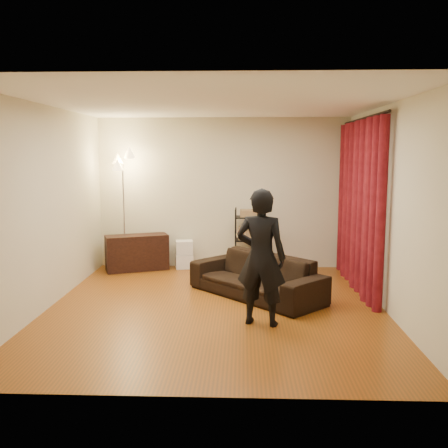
{
  "coord_description": "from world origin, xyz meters",
  "views": [
    {
      "loc": [
        0.36,
        -6.5,
        2.06
      ],
      "look_at": [
        0.1,
        0.3,
        1.1
      ],
      "focal_mm": 40.0,
      "sensor_mm": 36.0,
      "label": 1
    }
  ],
  "objects_px": {
    "sofa": "(256,276)",
    "storage_boxes": "(184,254)",
    "media_cabinet": "(137,253)",
    "wire_shelf": "(250,240)",
    "person": "(261,257)",
    "floor_lamp": "(124,212)"
  },
  "relations": [
    {
      "from": "person",
      "to": "wire_shelf",
      "type": "distance_m",
      "value": 2.81
    },
    {
      "from": "person",
      "to": "wire_shelf",
      "type": "bearing_deg",
      "value": -73.21
    },
    {
      "from": "wire_shelf",
      "to": "person",
      "type": "bearing_deg",
      "value": -110.86
    },
    {
      "from": "media_cabinet",
      "to": "storage_boxes",
      "type": "xyz_separation_m",
      "value": [
        0.83,
        0.16,
        -0.06
      ]
    },
    {
      "from": "sofa",
      "to": "wire_shelf",
      "type": "relative_size",
      "value": 1.86
    },
    {
      "from": "sofa",
      "to": "floor_lamp",
      "type": "relative_size",
      "value": 0.99
    },
    {
      "from": "wire_shelf",
      "to": "sofa",
      "type": "bearing_deg",
      "value": -110.29
    },
    {
      "from": "sofa",
      "to": "wire_shelf",
      "type": "bearing_deg",
      "value": 137.75
    },
    {
      "from": "sofa",
      "to": "media_cabinet",
      "type": "distance_m",
      "value": 2.62
    },
    {
      "from": "sofa",
      "to": "media_cabinet",
      "type": "height_order",
      "value": "media_cabinet"
    },
    {
      "from": "sofa",
      "to": "storage_boxes",
      "type": "height_order",
      "value": "sofa"
    },
    {
      "from": "media_cabinet",
      "to": "wire_shelf",
      "type": "height_order",
      "value": "wire_shelf"
    },
    {
      "from": "person",
      "to": "floor_lamp",
      "type": "bearing_deg",
      "value": -35.03
    },
    {
      "from": "wire_shelf",
      "to": "storage_boxes",
      "type": "bearing_deg",
      "value": 150.42
    },
    {
      "from": "person",
      "to": "media_cabinet",
      "type": "xyz_separation_m",
      "value": [
        -2.1,
        2.78,
        -0.51
      ]
    },
    {
      "from": "sofa",
      "to": "storage_boxes",
      "type": "distance_m",
      "value": 2.15
    },
    {
      "from": "person",
      "to": "storage_boxes",
      "type": "bearing_deg",
      "value": -51.62
    },
    {
      "from": "sofa",
      "to": "floor_lamp",
      "type": "distance_m",
      "value": 2.87
    },
    {
      "from": "storage_boxes",
      "to": "floor_lamp",
      "type": "relative_size",
      "value": 0.24
    },
    {
      "from": "storage_boxes",
      "to": "wire_shelf",
      "type": "height_order",
      "value": "wire_shelf"
    },
    {
      "from": "media_cabinet",
      "to": "wire_shelf",
      "type": "relative_size",
      "value": 0.98
    },
    {
      "from": "sofa",
      "to": "person",
      "type": "relative_size",
      "value": 1.25
    }
  ]
}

